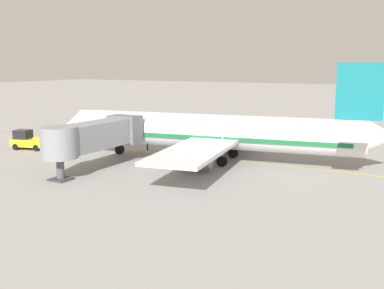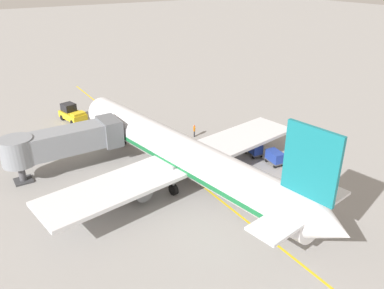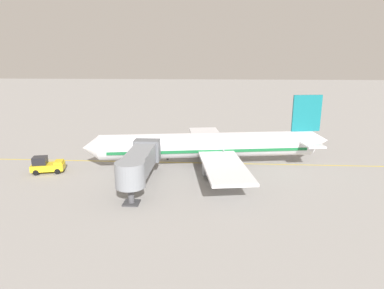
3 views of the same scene
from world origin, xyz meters
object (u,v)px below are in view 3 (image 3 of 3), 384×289
Objects in this scene: baggage_cart_third_in_train at (224,142)px; ground_crew_wing_walker at (168,154)px; baggage_tug_lead at (242,143)px; ground_crew_loader at (160,146)px; jet_bridge at (139,162)px; ground_crew_marshaller at (148,155)px; baggage_cart_front at (192,143)px; parked_airliner at (210,146)px; pushback_tractor at (47,165)px; baggage_cart_second_in_train at (208,143)px.

ground_crew_wing_walker is at bearing 131.46° from baggage_cart_third_in_train.
ground_crew_loader reaches higher than baggage_tug_lead.
baggage_cart_third_in_train is at bearing -72.77° from ground_crew_loader.
jet_bridge is at bearing 150.92° from baggage_cart_third_in_train.
baggage_cart_third_in_train is (20.31, -11.30, -2.50)m from jet_bridge.
baggage_tug_lead is 18.59m from ground_crew_marshaller.
jet_bridge is at bearing 164.23° from baggage_cart_front.
jet_bridge is 16.96m from ground_crew_loader.
ground_crew_wing_walker is at bearing 68.81° from parked_airliner.
pushback_tractor is 1.62× the size of baggage_cart_second_in_train.
baggage_tug_lead is at bearing -34.73° from jet_bridge.
pushback_tractor is (4.90, 14.57, -2.35)m from jet_bridge.
baggage_tug_lead is 6.44m from baggage_cart_second_in_train.
parked_airliner is 22.06× the size of ground_crew_marshaller.
ground_crew_wing_walker is at bearing 125.51° from baggage_tug_lead.
baggage_cart_second_in_train is at bearing -56.98° from pushback_tractor.
jet_bridge is (-9.39, 8.66, 0.27)m from parked_airliner.
pushback_tractor is 27.30m from baggage_cart_second_in_train.
jet_bridge is at bearing -179.56° from ground_crew_loader.
ground_crew_loader is at bearing 0.44° from jet_bridge.
parked_airliner is 22.06× the size of ground_crew_wing_walker.
pushback_tractor is 14.86m from ground_crew_marshaller.
ground_crew_wing_walker is 5.17m from ground_crew_loader.
baggage_cart_second_in_train is (10.38, 0.34, -2.24)m from parked_airliner.
baggage_cart_third_in_train is at bearing -13.57° from parked_airliner.
ground_crew_loader is at bearing 114.03° from baggage_cart_front.
parked_airliner is at bearing 166.43° from baggage_cart_third_in_train.
parked_airliner is 22.06× the size of ground_crew_loader.
jet_bridge is 4.24× the size of baggage_cart_front.
baggage_cart_third_in_train is at bearing -53.65° from ground_crew_marshaller.
jet_bridge reaches higher than baggage_tug_lead.
pushback_tractor reaches higher than baggage_tug_lead.
baggage_tug_lead is 1.51× the size of ground_crew_loader.
ground_crew_wing_walker is (-7.24, 3.54, 0.00)m from baggage_cart_front.
ground_crew_marshaller reaches higher than baggage_cart_front.
pushback_tractor is 2.84× the size of ground_crew_marshaller.
baggage_cart_second_in_train and baggage_cart_third_in_train have the same top height.
baggage_tug_lead is 15.37m from ground_crew_loader.
pushback_tractor is 1.62× the size of baggage_cart_front.
pushback_tractor reaches higher than ground_crew_wing_walker.
ground_crew_marshaller is (-5.59, 0.98, 0.00)m from ground_crew_loader.
pushback_tractor is 17.94m from ground_crew_wing_walker.
ground_crew_loader is at bearing 23.09° from ground_crew_wing_walker.
baggage_tug_lead is at bearing -57.80° from ground_crew_marshaller.
ground_crew_marshaller reaches higher than baggage_cart_third_in_train.
baggage_cart_front is at bearing 18.11° from parked_airliner.
parked_airliner is 10.61m from baggage_cart_front.
parked_airliner is 12.57× the size of baggage_cart_front.
baggage_tug_lead is 0.86× the size of baggage_cart_second_in_train.
ground_crew_wing_walker is 1.00× the size of ground_crew_loader.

